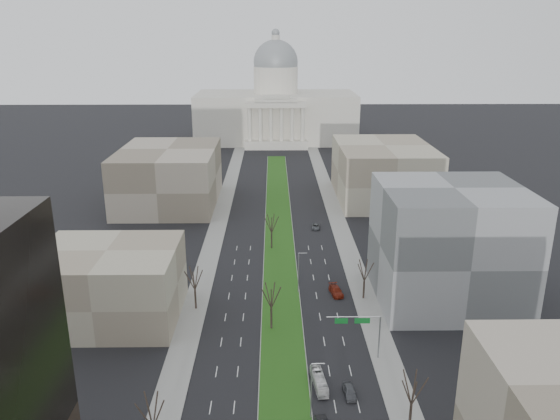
{
  "coord_description": "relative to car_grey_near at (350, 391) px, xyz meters",
  "views": [
    {
      "loc": [
        -1.59,
        -10.38,
        52.8
      ],
      "look_at": [
        0.04,
        112.47,
        12.91
      ],
      "focal_mm": 35.0,
      "sensor_mm": 36.0,
      "label": 1
    }
  ],
  "objects": [
    {
      "name": "ground",
      "position": [
        -10.01,
        59.92,
        -0.73
      ],
      "size": [
        600.0,
        600.0,
        0.0
      ],
      "primitive_type": "plane",
      "color": "black",
      "rests_on": "ground"
    },
    {
      "name": "median",
      "position": [
        -10.01,
        58.9,
        -0.63
      ],
      "size": [
        8.0,
        222.03,
        0.2
      ],
      "color": "#999993",
      "rests_on": "ground"
    },
    {
      "name": "sidewalk_left",
      "position": [
        -27.51,
        34.92,
        -0.66
      ],
      "size": [
        5.0,
        330.0,
        0.15
      ],
      "primitive_type": "cube",
      "color": "gray",
      "rests_on": "ground"
    },
    {
      "name": "sidewalk_right",
      "position": [
        7.49,
        34.92,
        -0.66
      ],
      "size": [
        5.0,
        330.0,
        0.15
      ],
      "primitive_type": "cube",
      "color": "gray",
      "rests_on": "ground"
    },
    {
      "name": "capitol",
      "position": [
        -10.01,
        209.5,
        15.57
      ],
      "size": [
        80.0,
        46.0,
        55.0
      ],
      "color": "beige",
      "rests_on": "ground"
    },
    {
      "name": "building_beige_left",
      "position": [
        -43.01,
        24.92,
        6.27
      ],
      "size": [
        26.0,
        22.0,
        14.0
      ],
      "primitive_type": "cube",
      "color": "tan",
      "rests_on": "ground"
    },
    {
      "name": "building_grey_right",
      "position": [
        23.99,
        31.92,
        11.27
      ],
      "size": [
        28.0,
        26.0,
        24.0
      ],
      "primitive_type": "cube",
      "color": "slate",
      "rests_on": "ground"
    },
    {
      "name": "building_far_left",
      "position": [
        -45.01,
        99.92,
        8.27
      ],
      "size": [
        30.0,
        40.0,
        18.0
      ],
      "primitive_type": "cube",
      "color": "gray",
      "rests_on": "ground"
    },
    {
      "name": "building_far_right",
      "position": [
        24.99,
        104.92,
        8.27
      ],
      "size": [
        30.0,
        40.0,
        18.0
      ],
      "primitive_type": "cube",
      "color": "tan",
      "rests_on": "ground"
    },
    {
      "name": "tree_left_mid",
      "position": [
        -27.21,
        -12.08,
        6.26
      ],
      "size": [
        5.4,
        5.4,
        9.72
      ],
      "color": "black",
      "rests_on": "ground"
    },
    {
      "name": "tree_left_far",
      "position": [
        -27.21,
        27.92,
        6.11
      ],
      "size": [
        5.28,
        5.28,
        9.5
      ],
      "color": "black",
      "rests_on": "ground"
    },
    {
      "name": "tree_right_mid",
      "position": [
        7.19,
        -8.08,
        6.42
      ],
      "size": [
        5.52,
        5.52,
        9.94
      ],
      "color": "black",
      "rests_on": "ground"
    },
    {
      "name": "tree_right_far",
      "position": [
        7.19,
        31.92,
        5.8
      ],
      "size": [
        5.04,
        5.04,
        9.07
      ],
      "color": "black",
      "rests_on": "ground"
    },
    {
      "name": "tree_median_b",
      "position": [
        -12.01,
        19.92,
        6.26
      ],
      "size": [
        5.4,
        5.4,
        9.72
      ],
      "color": "black",
      "rests_on": "ground"
    },
    {
      "name": "tree_median_c",
      "position": [
        -12.01,
        59.92,
        6.26
      ],
      "size": [
        5.4,
        5.4,
        9.72
      ],
      "color": "black",
      "rests_on": "ground"
    },
    {
      "name": "streetlamp_median_b",
      "position": [
        -6.25,
        -5.08,
        4.07
      ],
      "size": [
        1.9,
        0.2,
        9.16
      ],
      "color": "gray",
      "rests_on": "ground"
    },
    {
      "name": "streetlamp_median_c",
      "position": [
        -6.25,
        34.92,
        4.07
      ],
      "size": [
        1.9,
        0.2,
        9.16
      ],
      "color": "gray",
      "rests_on": "ground"
    },
    {
      "name": "mast_arm_signs",
      "position": [
        3.48,
        9.94,
        5.37
      ],
      "size": [
        9.12,
        0.24,
        8.09
      ],
      "color": "gray",
      "rests_on": "ground"
    },
    {
      "name": "car_grey_near",
      "position": [
        0.0,
        0.0,
        0.0
      ],
      "size": [
        1.97,
        4.4,
        1.47
      ],
      "primitive_type": "imported",
      "rotation": [
        0.0,
        0.0,
        0.06
      ],
      "color": "#484A50",
      "rests_on": "ground"
    },
    {
      "name": "car_red",
      "position": [
        1.68,
        33.98,
        0.07
      ],
      "size": [
        3.08,
        5.8,
        1.6
      ],
      "primitive_type": "imported",
      "rotation": [
        0.0,
        0.0,
        0.16
      ],
      "color": "maroon",
      "rests_on": "ground"
    },
    {
      "name": "car_grey_far",
      "position": [
        0.51,
        74.91,
        -0.11
      ],
      "size": [
        2.51,
        4.7,
        1.26
      ],
      "primitive_type": "imported",
      "rotation": [
        0.0,
        0.0,
        -0.1
      ],
      "color": "#505358",
      "rests_on": "ground"
    },
    {
      "name": "box_van",
      "position": [
        -4.51,
        2.29,
        0.26
      ],
      "size": [
        2.51,
        7.31,
        2.0
      ],
      "primitive_type": "imported",
      "rotation": [
        0.0,
        0.0,
        0.12
      ],
      "color": "white",
      "rests_on": "ground"
    }
  ]
}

